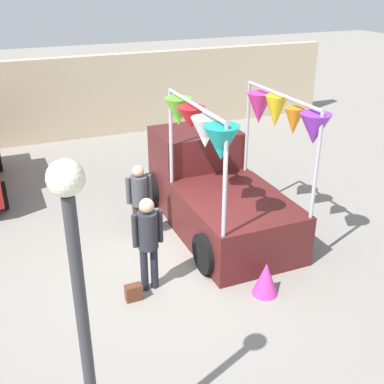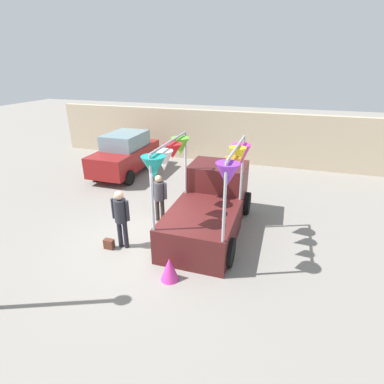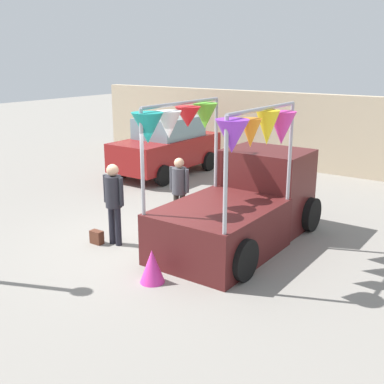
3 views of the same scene
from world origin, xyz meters
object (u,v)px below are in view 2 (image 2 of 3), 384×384
parked_car (125,154)px  person_vendor (159,194)px  vendor_truck (210,201)px  handbag (109,244)px  person_customer (121,214)px  folded_kite_bundle_magenta (169,269)px

parked_car → person_vendor: size_ratio=2.50×
vendor_truck → handbag: bearing=-140.5°
parked_car → person_customer: 6.30m
person_vendor → folded_kite_bundle_magenta: person_vendor is taller
parked_car → folded_kite_bundle_magenta: (4.74, -6.46, -0.64)m
handbag → folded_kite_bundle_magenta: (2.11, -0.70, 0.16)m
person_customer → person_vendor: 1.77m
person_customer → person_vendor: size_ratio=1.08×
parked_car → handbag: 6.38m
parked_car → handbag: size_ratio=14.29×
handbag → parked_car: bearing=114.6°
person_vendor → handbag: size_ratio=5.71×
vendor_truck → folded_kite_bundle_magenta: bearing=-96.1°
vendor_truck → handbag: (-2.39, -1.97, -0.78)m
vendor_truck → person_customer: 2.71m
person_customer → folded_kite_bundle_magenta: bearing=-27.2°
person_vendor → handbag: 2.22m
handbag → folded_kite_bundle_magenta: folded_kite_bundle_magenta is taller
person_customer → vendor_truck: bearing=40.9°
person_customer → handbag: person_customer is taller
person_vendor → folded_kite_bundle_magenta: 3.04m
person_vendor → folded_kite_bundle_magenta: (1.38, -2.63, -0.66)m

